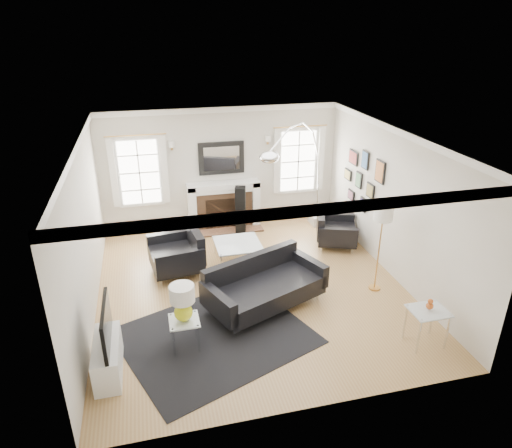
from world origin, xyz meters
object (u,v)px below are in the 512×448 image
object	(u,v)px
fireplace	(224,206)
arc_floor_lamp	(296,177)
sofa	(263,286)
coffee_table	(238,245)
armchair_left	(179,254)
gourd_lamp	(183,301)
armchair_right	(334,231)

from	to	relation	value
fireplace	arc_floor_lamp	xyz separation A→B (m)	(1.41, -1.02, 0.92)
sofa	coffee_table	world-z (taller)	sofa
armchair_left	coffee_table	distance (m)	1.21
arc_floor_lamp	coffee_table	bearing A→B (deg)	-153.60
arc_floor_lamp	armchair_left	bearing A→B (deg)	-161.23
fireplace	armchair_left	distance (m)	2.28
fireplace	gourd_lamp	world-z (taller)	fireplace
armchair_left	gourd_lamp	bearing A→B (deg)	-93.01
armchair_right	coffee_table	distance (m)	2.18
armchair_left	arc_floor_lamp	bearing A→B (deg)	18.77
sofa	armchair_left	distance (m)	1.96
fireplace	coffee_table	world-z (taller)	fireplace
armchair_right	gourd_lamp	bearing A→B (deg)	-142.84
sofa	gourd_lamp	size ratio (longest dim) A/B	3.88
gourd_lamp	coffee_table	bearing A→B (deg)	61.82
sofa	armchair_left	bearing A→B (deg)	131.73
fireplace	sofa	world-z (taller)	fireplace
coffee_table	armchair_right	bearing A→B (deg)	4.94
armchair_right	coffee_table	size ratio (longest dim) A/B	1.26
armchair_right	gourd_lamp	world-z (taller)	gourd_lamp
sofa	arc_floor_lamp	distance (m)	2.92
sofa	gourd_lamp	bearing A→B (deg)	-150.19
fireplace	coffee_table	xyz separation A→B (m)	(-0.03, -1.74, -0.17)
sofa	fireplace	bearing A→B (deg)	91.23
coffee_table	arc_floor_lamp	world-z (taller)	arc_floor_lamp
coffee_table	gourd_lamp	xyz separation A→B (m)	(-1.32, -2.46, 0.45)
coffee_table	gourd_lamp	distance (m)	2.82
sofa	armchair_right	world-z (taller)	sofa
sofa	arc_floor_lamp	bearing A→B (deg)	60.48
coffee_table	sofa	bearing A→B (deg)	-86.31
arc_floor_lamp	sofa	bearing A→B (deg)	-119.52
armchair_right	gourd_lamp	distance (m)	4.41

